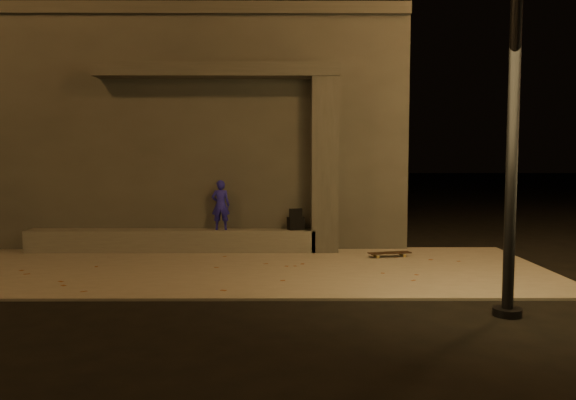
{
  "coord_description": "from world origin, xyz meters",
  "views": [
    {
      "loc": [
        0.88,
        -7.92,
        2.03
      ],
      "look_at": [
        0.93,
        2.0,
        1.25
      ],
      "focal_mm": 35.0,
      "sensor_mm": 36.0,
      "label": 1
    }
  ],
  "objects_px": {
    "skateboarder": "(221,205)",
    "skateboard": "(390,253)",
    "street_lamp_0": "(517,2)",
    "backpack": "(296,222)",
    "column": "(325,165)"
  },
  "relations": [
    {
      "from": "column",
      "to": "backpack",
      "type": "relative_size",
      "value": 7.93
    },
    {
      "from": "skateboard",
      "to": "backpack",
      "type": "bearing_deg",
      "value": 145.7
    },
    {
      "from": "skateboarder",
      "to": "backpack",
      "type": "height_order",
      "value": "skateboarder"
    },
    {
      "from": "column",
      "to": "skateboard",
      "type": "distance_m",
      "value": 2.25
    },
    {
      "from": "skateboarder",
      "to": "skateboard",
      "type": "relative_size",
      "value": 1.19
    },
    {
      "from": "backpack",
      "to": "street_lamp_0",
      "type": "distance_m",
      "value": 6.28
    },
    {
      "from": "skateboarder",
      "to": "street_lamp_0",
      "type": "relative_size",
      "value": 0.15
    },
    {
      "from": "column",
      "to": "skateboarder",
      "type": "relative_size",
      "value": 3.46
    },
    {
      "from": "skateboarder",
      "to": "street_lamp_0",
      "type": "distance_m",
      "value": 6.91
    },
    {
      "from": "backpack",
      "to": "street_lamp_0",
      "type": "xyz_separation_m",
      "value": [
        2.61,
        -4.69,
        3.25
      ]
    },
    {
      "from": "skateboard",
      "to": "street_lamp_0",
      "type": "relative_size",
      "value": 0.13
    },
    {
      "from": "column",
      "to": "street_lamp_0",
      "type": "xyz_separation_m",
      "value": [
        2.01,
        -4.69,
        2.06
      ]
    },
    {
      "from": "skateboarder",
      "to": "street_lamp_0",
      "type": "height_order",
      "value": "street_lamp_0"
    },
    {
      "from": "backpack",
      "to": "skateboard",
      "type": "bearing_deg",
      "value": -41.56
    },
    {
      "from": "column",
      "to": "skateboarder",
      "type": "bearing_deg",
      "value": 180.0
    }
  ]
}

